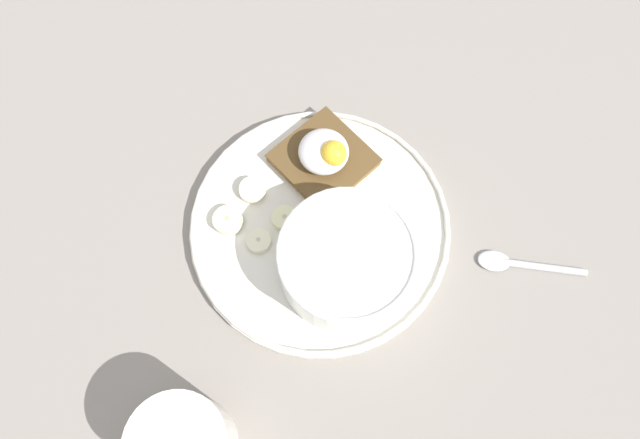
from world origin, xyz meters
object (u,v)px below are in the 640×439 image
banana_slice_right (285,218)px  banana_slice_left (228,220)px  oatmeal_bowl (344,262)px  toast_slice (324,160)px  poached_egg (326,152)px  banana_slice_back (252,190)px  spoon (518,264)px  banana_slice_front (259,241)px

banana_slice_right → banana_slice_left: bearing=64.1°
oatmeal_bowl → toast_slice: (12.41, -4.29, -2.35)cm
toast_slice → banana_slice_right: same height
poached_egg → banana_slice_back: 9.30cm
toast_slice → banana_slice_right: bearing=120.7°
toast_slice → banana_slice_back: (0.50, 8.82, -0.21)cm
oatmeal_bowl → banana_slice_left: oatmeal_bowl is taller
oatmeal_bowl → banana_slice_left: bearing=38.0°
banana_slice_left → banana_slice_right: size_ratio=1.14×
toast_slice → spoon: bearing=-147.7°
banana_slice_left → banana_slice_back: (2.03, -3.99, -0.13)cm
banana_slice_back → spoon: size_ratio=0.35×
oatmeal_bowl → toast_slice: bearing=-19.1°
banana_slice_front → banana_slice_back: size_ratio=1.00×
oatmeal_bowl → toast_slice: oatmeal_bowl is taller
oatmeal_bowl → banana_slice_front: (7.16, 6.58, -2.59)cm
spoon → banana_slice_back: bearing=46.0°
oatmeal_bowl → banana_slice_right: 9.00cm
banana_slice_left → banana_slice_back: banana_slice_left is taller
banana_slice_left → spoon: 32.20cm
toast_slice → banana_slice_right: 8.35cm
banana_slice_right → poached_egg: bearing=-61.3°
poached_egg → banana_slice_right: (-4.01, 7.32, -2.30)cm
oatmeal_bowl → spoon: size_ratio=1.35×
banana_slice_right → spoon: banana_slice_right is taller
banana_slice_front → banana_slice_left: size_ratio=0.80×
poached_egg → banana_slice_back: size_ratio=1.54×
toast_slice → poached_egg: (-0.25, -0.14, 2.18)cm
banana_slice_right → banana_slice_front: bearing=105.0°
banana_slice_right → spoon: 26.08cm
toast_slice → spoon: toast_slice is taller
banana_slice_left → banana_slice_front: bearing=-152.5°
banana_slice_front → banana_slice_back: (5.75, -2.05, 0.03)cm
poached_egg → banana_slice_right: size_ratio=1.40×
oatmeal_bowl → banana_slice_back: oatmeal_bowl is taller
oatmeal_bowl → poached_egg: size_ratio=2.50×
poached_egg → banana_slice_back: (0.75, 8.96, -2.39)cm
banana_slice_front → banana_slice_right: bearing=-75.0°
banana_slice_front → poached_egg: bearing=-65.6°
banana_slice_front → banana_slice_left: (3.72, 1.93, 0.15)cm
banana_slice_left → oatmeal_bowl: bearing=-142.0°
toast_slice → spoon: (-20.65, -13.07, -1.38)cm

